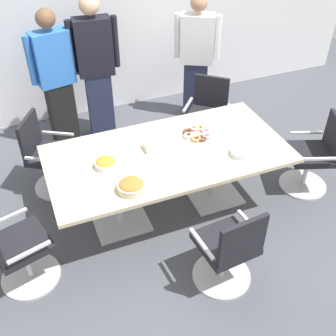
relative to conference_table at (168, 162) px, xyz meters
The scene contains 16 objects.
ground_plane 0.63m from the conference_table, ahead, with size 10.00×10.00×0.01m, color #4C4F56.
back_wall 2.52m from the conference_table, 90.00° to the left, with size 8.00×0.10×2.80m, color white.
conference_table is the anchor object (origin of this frame).
office_chair_0 1.32m from the conference_table, 45.65° to the left, with size 0.76×0.76×0.91m.
office_chair_1 1.40m from the conference_table, 143.08° to the left, with size 0.74×0.74×0.91m.
office_chair_2 1.65m from the conference_table, 165.55° to the right, with size 0.67×0.67×0.91m.
office_chair_3 1.13m from the conference_table, 83.83° to the right, with size 0.58×0.58×0.91m.
office_chair_4 1.69m from the conference_table, ahead, with size 0.69×0.69×0.91m.
person_standing_0 1.92m from the conference_table, 114.06° to the left, with size 0.61×0.30×1.74m.
person_standing_1 1.77m from the conference_table, 99.14° to the left, with size 0.61×0.26×1.85m.
person_standing_2 2.03m from the conference_table, 57.06° to the left, with size 0.58×0.40×1.71m.
snack_bowl_chips_orange 0.66m from the conference_table, behind, with size 0.21×0.21×0.09m.
snack_bowl_pretzels 0.68m from the conference_table, 141.69° to the right, with size 0.25×0.25×0.10m.
donut_platter 0.46m from the conference_table, 22.21° to the left, with size 0.31×0.31×0.04m.
plate_stack 0.73m from the conference_table, 25.26° to the right, with size 0.21×0.21×0.05m.
napkin_pile 0.23m from the conference_table, 139.26° to the left, with size 0.15×0.15×0.07m, color white.
Camera 1 is at (-1.24, -3.08, 3.20)m, focal length 44.38 mm.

